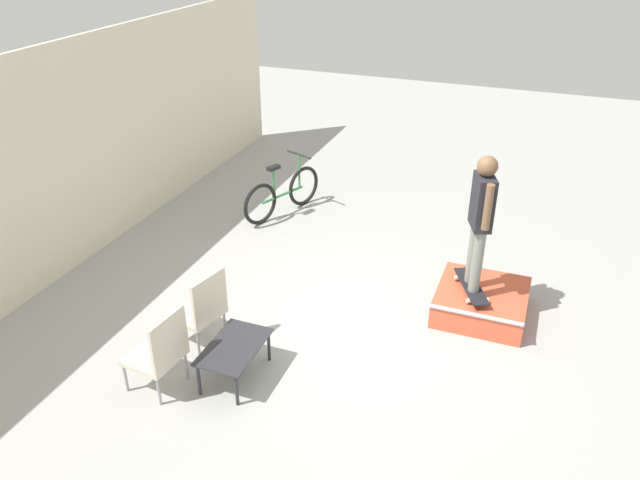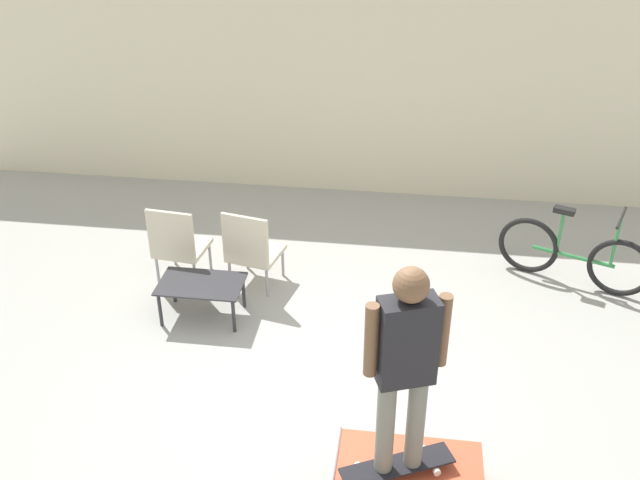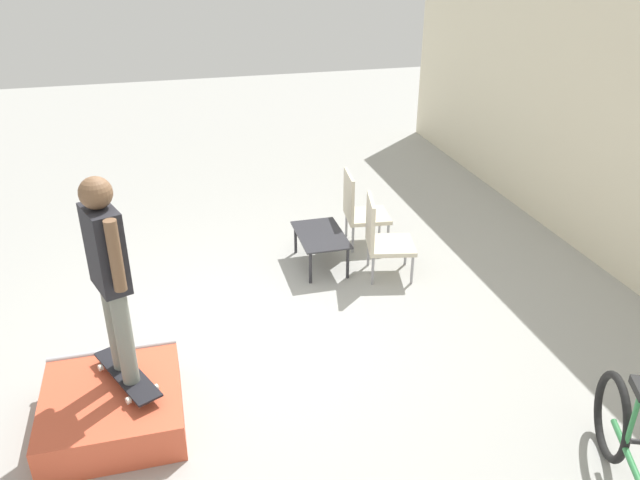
{
  "view_description": "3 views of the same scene",
  "coord_description": "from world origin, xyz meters",
  "px_view_note": "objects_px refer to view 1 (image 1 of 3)",
  "views": [
    {
      "loc": [
        -5.79,
        -1.69,
        4.49
      ],
      "look_at": [
        0.31,
        0.66,
        0.96
      ],
      "focal_mm": 35.0,
      "sensor_mm": 36.0,
      "label": 1
    },
    {
      "loc": [
        0.75,
        -4.79,
        4.36
      ],
      "look_at": [
        -0.03,
        0.96,
        1.04
      ],
      "focal_mm": 40.0,
      "sensor_mm": 36.0,
      "label": 2
    },
    {
      "loc": [
        5.03,
        -0.63,
        3.58
      ],
      "look_at": [
        0.0,
        0.69,
        0.98
      ],
      "focal_mm": 35.0,
      "sensor_mm": 36.0,
      "label": 3
    }
  ],
  "objects_px": {
    "coffee_table": "(234,350)",
    "patio_chair_right": "(202,307)",
    "person_skater": "(481,213)",
    "bicycle": "(283,193)",
    "skate_ramp_box": "(481,302)",
    "skateboard_on_ramp": "(471,286)",
    "patio_chair_left": "(160,350)"
  },
  "relations": [
    {
      "from": "skateboard_on_ramp",
      "to": "person_skater",
      "type": "xyz_separation_m",
      "value": [
        0.0,
        0.0,
        0.98
      ]
    },
    {
      "from": "skateboard_on_ramp",
      "to": "person_skater",
      "type": "height_order",
      "value": "person_skater"
    },
    {
      "from": "coffee_table",
      "to": "patio_chair_right",
      "type": "bearing_deg",
      "value": 57.24
    },
    {
      "from": "skate_ramp_box",
      "to": "patio_chair_left",
      "type": "distance_m",
      "value": 3.88
    },
    {
      "from": "person_skater",
      "to": "bicycle",
      "type": "distance_m",
      "value": 3.89
    },
    {
      "from": "patio_chair_left",
      "to": "skate_ramp_box",
      "type": "bearing_deg",
      "value": 138.13
    },
    {
      "from": "person_skater",
      "to": "patio_chair_left",
      "type": "height_order",
      "value": "person_skater"
    },
    {
      "from": "person_skater",
      "to": "bicycle",
      "type": "xyz_separation_m",
      "value": [
        1.78,
        3.3,
        -1.03
      ]
    },
    {
      "from": "skateboard_on_ramp",
      "to": "bicycle",
      "type": "distance_m",
      "value": 3.75
    },
    {
      "from": "coffee_table",
      "to": "bicycle",
      "type": "height_order",
      "value": "bicycle"
    },
    {
      "from": "patio_chair_left",
      "to": "patio_chair_right",
      "type": "relative_size",
      "value": 1.0
    },
    {
      "from": "skate_ramp_box",
      "to": "patio_chair_right",
      "type": "bearing_deg",
      "value": 121.29
    },
    {
      "from": "person_skater",
      "to": "bicycle",
      "type": "height_order",
      "value": "person_skater"
    },
    {
      "from": "skateboard_on_ramp",
      "to": "patio_chair_left",
      "type": "relative_size",
      "value": 0.89
    },
    {
      "from": "skate_ramp_box",
      "to": "skateboard_on_ramp",
      "type": "height_order",
      "value": "skateboard_on_ramp"
    },
    {
      "from": "skate_ramp_box",
      "to": "patio_chair_right",
      "type": "relative_size",
      "value": 1.19
    },
    {
      "from": "person_skater",
      "to": "patio_chair_left",
      "type": "bearing_deg",
      "value": 112.03
    },
    {
      "from": "skateboard_on_ramp",
      "to": "patio_chair_right",
      "type": "height_order",
      "value": "patio_chair_right"
    },
    {
      "from": "person_skater",
      "to": "patio_chair_right",
      "type": "height_order",
      "value": "person_skater"
    },
    {
      "from": "person_skater",
      "to": "patio_chair_left",
      "type": "relative_size",
      "value": 1.76
    },
    {
      "from": "patio_chair_right",
      "to": "skateboard_on_ramp",
      "type": "bearing_deg",
      "value": 133.79
    },
    {
      "from": "skate_ramp_box",
      "to": "skateboard_on_ramp",
      "type": "bearing_deg",
      "value": 119.28
    },
    {
      "from": "skate_ramp_box",
      "to": "bicycle",
      "type": "height_order",
      "value": "bicycle"
    },
    {
      "from": "person_skater",
      "to": "skate_ramp_box",
      "type": "bearing_deg",
      "value": -80.95
    },
    {
      "from": "coffee_table",
      "to": "bicycle",
      "type": "xyz_separation_m",
      "value": [
        3.85,
        1.16,
        0.0
      ]
    },
    {
      "from": "patio_chair_right",
      "to": "coffee_table",
      "type": "bearing_deg",
      "value": 69.63
    },
    {
      "from": "patio_chair_right",
      "to": "bicycle",
      "type": "bearing_deg",
      "value": -158.49
    },
    {
      "from": "person_skater",
      "to": "patio_chair_right",
      "type": "distance_m",
      "value": 3.34
    },
    {
      "from": "patio_chair_left",
      "to": "bicycle",
      "type": "bearing_deg",
      "value": -166.19
    },
    {
      "from": "coffee_table",
      "to": "patio_chair_left",
      "type": "height_order",
      "value": "patio_chair_left"
    },
    {
      "from": "skate_ramp_box",
      "to": "bicycle",
      "type": "distance_m",
      "value": 3.84
    },
    {
      "from": "coffee_table",
      "to": "patio_chair_left",
      "type": "relative_size",
      "value": 0.91
    }
  ]
}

